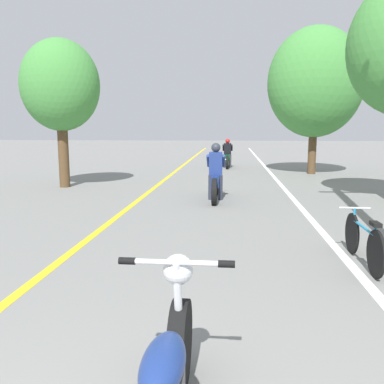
# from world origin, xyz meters

# --- Properties ---
(lane_stripe_center) EXTENTS (0.14, 48.00, 0.01)m
(lane_stripe_center) POSITION_xyz_m (-1.70, 13.10, 0.00)
(lane_stripe_center) COLOR yellow
(lane_stripe_center) RESTS_ON ground
(lane_stripe_edge) EXTENTS (0.14, 48.00, 0.01)m
(lane_stripe_edge) POSITION_xyz_m (2.32, 13.10, 0.00)
(lane_stripe_edge) COLOR white
(lane_stripe_edge) RESTS_ON ground
(roadside_tree_right_far) EXTENTS (3.74, 3.37, 5.78)m
(roadside_tree_right_far) POSITION_xyz_m (3.95, 16.00, 3.62)
(roadside_tree_right_far) COLOR #513A23
(roadside_tree_right_far) RESTS_ON ground
(roadside_tree_left) EXTENTS (2.41, 2.17, 4.53)m
(roadside_tree_left) POSITION_xyz_m (-4.56, 11.42, 3.11)
(roadside_tree_left) COLOR #513A23
(roadside_tree_left) RESTS_ON ground
(motorcycle_rider_lead) EXTENTS (0.50, 2.18, 1.47)m
(motorcycle_rider_lead) POSITION_xyz_m (0.28, 9.58, 0.55)
(motorcycle_rider_lead) COLOR black
(motorcycle_rider_lead) RESTS_ON ground
(motorcycle_rider_far) EXTENTS (0.50, 2.02, 1.35)m
(motorcycle_rider_far) POSITION_xyz_m (0.51, 18.30, 0.51)
(motorcycle_rider_far) COLOR black
(motorcycle_rider_far) RESTS_ON ground
(bicycle_parked) EXTENTS (0.44, 1.62, 0.71)m
(bicycle_parked) POSITION_xyz_m (2.48, 4.65, 0.33)
(bicycle_parked) COLOR black
(bicycle_parked) RESTS_ON ground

